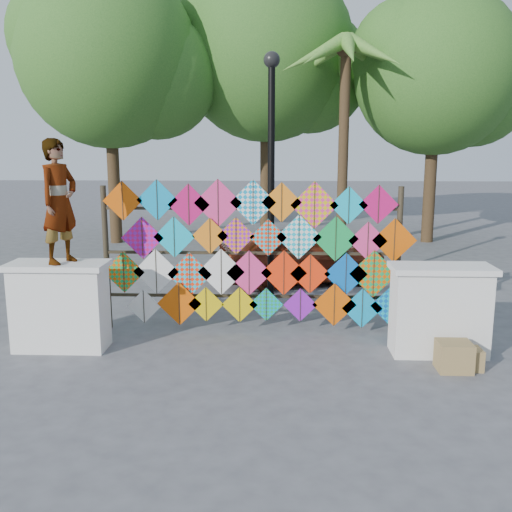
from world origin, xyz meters
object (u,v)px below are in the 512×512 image
at_px(kite_rack, 257,255).
at_px(vendor_woman, 59,202).
at_px(sedan, 302,255).
at_px(lamppost, 271,158).

xyz_separation_m(kite_rack, vendor_woman, (-2.72, -0.92, 0.91)).
distance_m(kite_rack, sedan, 3.47).
height_order(vendor_woman, lamppost, lamppost).
xyz_separation_m(kite_rack, lamppost, (0.19, 1.28, 1.46)).
bearing_deg(lamppost, sedan, 72.30).
xyz_separation_m(vendor_woman, sedan, (3.56, 4.23, -1.53)).
bearing_deg(vendor_woman, sedan, -17.37).
distance_m(kite_rack, lamppost, 1.95).
relative_size(vendor_woman, lamppost, 0.39).
height_order(kite_rack, lamppost, lamppost).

